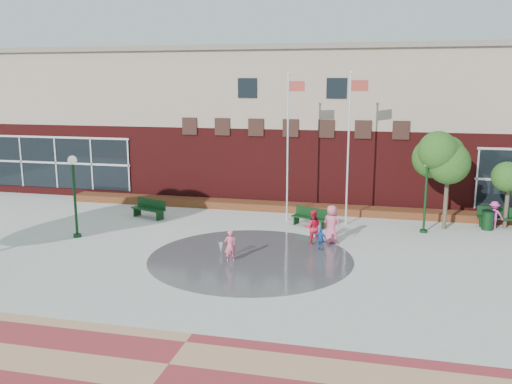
% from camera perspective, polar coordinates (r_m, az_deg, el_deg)
% --- Properties ---
extents(ground, '(120.00, 120.00, 0.00)m').
position_cam_1_polar(ground, '(19.70, -2.72, -9.72)').
color(ground, '#666056').
rests_on(ground, ground).
extents(plaza_concrete, '(46.00, 18.00, 0.01)m').
position_cam_1_polar(plaza_concrete, '(23.35, 0.00, -6.26)').
color(plaza_concrete, '#A8A8A0').
rests_on(plaza_concrete, ground).
extents(splash_pad, '(8.40, 8.40, 0.01)m').
position_cam_1_polar(splash_pad, '(22.42, -0.59, -7.01)').
color(splash_pad, '#383A3D').
rests_on(splash_pad, ground).
extents(library_building, '(44.40, 10.40, 9.20)m').
position_cam_1_polar(library_building, '(35.57, 5.04, 7.46)').
color(library_building, '#480F0F').
rests_on(library_building, ground).
extents(flower_bed, '(26.00, 1.20, 0.40)m').
position_cam_1_polar(flower_bed, '(30.52, 3.28, -2.01)').
color(flower_bed, maroon).
rests_on(flower_bed, ground).
extents(flagpole_left, '(0.89, 0.15, 7.58)m').
position_cam_1_polar(flagpole_left, '(27.66, 3.45, 5.46)').
color(flagpole_left, white).
rests_on(flagpole_left, ground).
extents(flagpole_right, '(0.93, 0.29, 7.66)m').
position_cam_1_polar(flagpole_right, '(27.22, 9.81, 5.34)').
color(flagpole_right, white).
rests_on(flagpole_right, ground).
extents(lamp_left, '(0.41, 0.41, 3.85)m').
position_cam_1_polar(lamp_left, '(26.20, -18.60, 0.49)').
color(lamp_left, black).
rests_on(lamp_left, ground).
extents(lamp_right, '(0.38, 0.38, 3.60)m').
position_cam_1_polar(lamp_right, '(26.86, 17.47, 0.48)').
color(lamp_right, black).
rests_on(lamp_right, ground).
extents(bench_left, '(2.09, 1.24, 1.02)m').
position_cam_1_polar(bench_left, '(29.37, -11.23, -2.10)').
color(bench_left, black).
rests_on(bench_left, ground).
extents(bench_mid, '(1.95, 1.24, 0.95)m').
position_cam_1_polar(bench_mid, '(27.26, 5.70, -3.04)').
color(bench_mid, black).
rests_on(bench_mid, ground).
extents(bench_right, '(2.07, 0.76, 1.02)m').
position_cam_1_polar(bench_right, '(29.52, 24.16, -2.83)').
color(bench_right, black).
rests_on(bench_right, ground).
extents(trash_can, '(0.60, 0.60, 0.98)m').
position_cam_1_polar(trash_can, '(28.83, 23.22, -2.73)').
color(trash_can, black).
rests_on(trash_can, ground).
extents(tree_mid, '(2.83, 2.83, 4.78)m').
position_cam_1_polar(tree_mid, '(27.63, 19.62, 3.25)').
color(tree_mid, '#403528').
rests_on(tree_mid, ground).
extents(tree_small_right, '(2.17, 2.17, 3.71)m').
position_cam_1_polar(tree_small_right, '(29.07, 25.12, 1.67)').
color(tree_small_right, '#403528').
rests_on(tree_small_right, ground).
extents(water_jet_a, '(0.38, 0.38, 0.73)m').
position_cam_1_polar(water_jet_a, '(22.72, -2.66, -6.79)').
color(water_jet_a, white).
rests_on(water_jet_a, ground).
extents(water_jet_b, '(0.20, 0.20, 0.45)m').
position_cam_1_polar(water_jet_b, '(23.08, -3.71, -6.51)').
color(water_jet_b, white).
rests_on(water_jet_b, ground).
extents(child_splash, '(0.58, 0.51, 1.33)m').
position_cam_1_polar(child_splash, '(21.85, -2.74, -5.71)').
color(child_splash, '#E85976').
rests_on(child_splash, ground).
extents(adult_red, '(0.90, 0.78, 1.60)m').
position_cam_1_polar(adult_red, '(24.21, 5.98, -3.71)').
color(adult_red, red).
rests_on(adult_red, ground).
extents(adult_pink, '(1.00, 0.83, 1.74)m').
position_cam_1_polar(adult_pink, '(24.54, 7.97, -3.37)').
color(adult_pink, '#D45877').
rests_on(adult_pink, ground).
extents(child_blue, '(0.65, 0.47, 1.03)m').
position_cam_1_polar(child_blue, '(23.45, 6.84, -4.96)').
color(child_blue, '#1D51A8').
rests_on(child_blue, ground).
extents(person_bench, '(0.96, 0.60, 1.42)m').
position_cam_1_polar(person_bench, '(29.00, 23.75, -2.27)').
color(person_bench, '#C93991').
rests_on(person_bench, ground).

